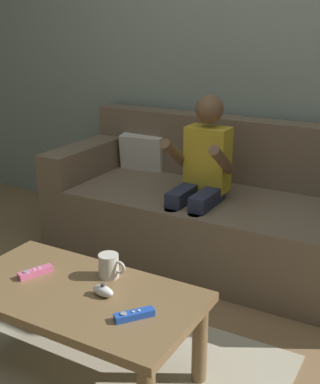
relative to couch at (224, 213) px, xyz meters
name	(u,v)px	position (x,y,z in m)	size (l,w,h in m)	color
wall_back	(272,35)	(0.09, 0.40, 0.97)	(4.59, 0.05, 2.50)	gray
couch	(224,213)	(0.00, 0.00, 0.00)	(2.01, 0.80, 0.78)	#75604C
person_seated_on_couch	(201,175)	(-0.07, -0.18, 0.27)	(0.33, 0.40, 0.97)	#282D47
coffee_table	(78,305)	(-0.08, -1.24, 0.04)	(0.94, 0.50, 0.38)	brown
area_rug	(82,373)	(-0.08, -1.24, -0.28)	(1.50, 1.09, 0.01)	#BCB299
game_remote_pink_near_edge	(35,272)	(-0.30, -1.23, 0.11)	(0.09, 0.14, 0.03)	pink
nunchuk_white	(103,291)	(0.03, -1.22, 0.12)	(0.09, 0.05, 0.05)	white
game_remote_blue_far_corner	(134,315)	(0.20, -1.29, 0.11)	(0.12, 0.13, 0.03)	blue
coffee_mug	(109,266)	(-0.04, -1.09, 0.15)	(0.12, 0.08, 0.09)	silver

